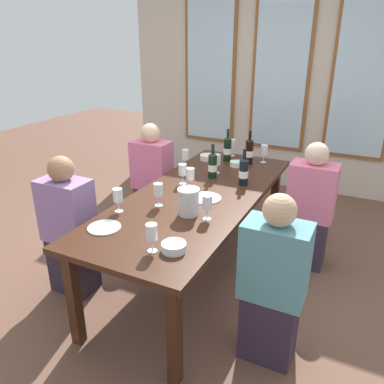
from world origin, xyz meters
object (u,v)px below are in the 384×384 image
object	(u,v)px
wine_glass_1	(158,190)
wine_glass_2	(190,175)
wine_bottle_2	(249,151)
tasting_bowl_0	(207,157)
dining_table	(197,202)
white_plate_0	(206,198)
tasting_bowl_1	(236,164)
wine_bottle_3	(213,165)
wine_glass_8	(185,155)
wine_glass_6	(118,196)
wine_glass_7	(264,151)
wine_glass_4	(183,171)
wine_bottle_1	(227,149)
tasting_bowl_2	(174,247)
seated_person_0	(69,230)
white_plate_1	(104,228)
metal_pitcher	(189,202)
seated_person_2	(152,180)
seated_person_3	(310,209)
wine_glass_5	(217,160)
wine_glass_9	(232,145)
wine_glass_0	(152,233)
wine_bottle_0	(244,171)
seated_person_1	(273,285)
wine_glass_3	(207,203)

from	to	relation	value
wine_glass_1	wine_glass_2	distance (m)	0.41
wine_bottle_2	tasting_bowl_0	world-z (taller)	wine_bottle_2
dining_table	white_plate_0	bearing A→B (deg)	-32.43
tasting_bowl_1	wine_glass_2	size ratio (longest dim) A/B	0.71
wine_bottle_3	wine_glass_8	distance (m)	0.37
wine_glass_6	wine_glass_7	world-z (taller)	same
tasting_bowl_1	wine_glass_6	xyz separation A→B (m)	(-0.40, -1.32, 0.09)
tasting_bowl_0	wine_glass_4	xyz separation A→B (m)	(0.09, -0.70, 0.09)
wine_bottle_1	wine_glass_7	distance (m)	0.36
wine_bottle_2	tasting_bowl_2	distance (m)	1.75
wine_glass_1	seated_person_0	size ratio (longest dim) A/B	0.16
white_plate_1	wine_glass_1	size ratio (longest dim) A/B	1.24
metal_pitcher	seated_person_2	xyz separation A→B (m)	(-0.89, 0.95, -0.31)
wine_bottle_3	seated_person_3	bearing A→B (deg)	12.69
wine_glass_7	seated_person_0	xyz separation A→B (m)	(-1.02, -1.63, -0.33)
tasting_bowl_0	seated_person_0	bearing A→B (deg)	-108.97
white_plate_0	seated_person_3	distance (m)	0.96
wine_glass_5	wine_glass_9	size ratio (longest dim) A/B	1.00
wine_glass_0	wine_glass_6	size ratio (longest dim) A/B	1.00
wine_bottle_3	wine_glass_0	world-z (taller)	wine_bottle_3
metal_pitcher	wine_bottle_0	xyz separation A→B (m)	(0.15, 0.71, 0.02)
dining_table	white_plate_1	xyz separation A→B (m)	(-0.29, -0.80, 0.08)
wine_bottle_1	wine_glass_0	world-z (taller)	wine_bottle_1
dining_table	metal_pitcher	distance (m)	0.42
wine_bottle_1	tasting_bowl_2	xyz separation A→B (m)	(0.35, -1.74, -0.10)
wine_glass_0	wine_glass_2	distance (m)	1.00
wine_bottle_2	wine_glass_7	xyz separation A→B (m)	(0.12, 0.10, -0.01)
wine_bottle_2	seated_person_0	size ratio (longest dim) A/B	0.29
wine_glass_5	wine_glass_6	world-z (taller)	same
wine_glass_5	wine_glass_9	world-z (taller)	same
white_plate_1	seated_person_0	size ratio (longest dim) A/B	0.19
wine_bottle_1	wine_glass_9	world-z (taller)	wine_bottle_1
wine_glass_9	seated_person_1	world-z (taller)	seated_person_1
dining_table	tasting_bowl_2	distance (m)	0.88
wine_glass_1	seated_person_2	xyz separation A→B (m)	(-0.63, 0.92, -0.34)
wine_glass_9	seated_person_0	world-z (taller)	seated_person_0
wine_glass_7	seated_person_2	size ratio (longest dim) A/B	0.16
wine_bottle_2	wine_glass_1	size ratio (longest dim) A/B	1.87
white_plate_0	wine_glass_3	size ratio (longest dim) A/B	1.38
seated_person_2	dining_table	bearing A→B (deg)	-36.48
dining_table	white_plate_0	world-z (taller)	white_plate_0
seated_person_1	wine_glass_4	bearing A→B (deg)	142.86
wine_glass_8	tasting_bowl_2	bearing A→B (deg)	-65.37
tasting_bowl_1	wine_glass_0	bearing A→B (deg)	-86.56
wine_glass_1	seated_person_0	distance (m)	0.77
white_plate_0	wine_glass_2	size ratio (longest dim) A/B	1.38
wine_glass_1	tasting_bowl_0	bearing A→B (deg)	96.46
white_plate_0	metal_pitcher	distance (m)	0.32
white_plate_0	wine_bottle_3	distance (m)	0.48
tasting_bowl_1	wine_glass_3	distance (m)	1.18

